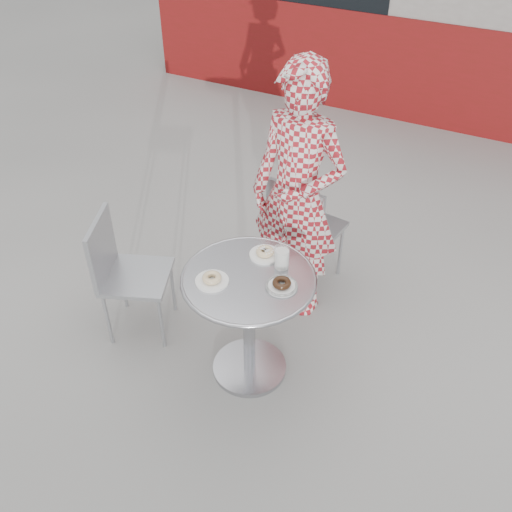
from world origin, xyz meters
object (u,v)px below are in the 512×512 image
at_px(seated_person, 298,196).
at_px(plate_checker, 282,285).
at_px(milk_cup, 282,258).
at_px(bistro_table, 249,302).
at_px(plate_far, 265,253).
at_px(chair_left, 138,297).
at_px(plate_near, 212,279).
at_px(chair_far, 306,250).

relative_size(seated_person, plate_checker, 9.86).
bearing_deg(milk_cup, seated_person, 105.26).
xyz_separation_m(bistro_table, plate_checker, (0.18, 0.01, 0.18)).
distance_m(bistro_table, seated_person, 0.72).
bearing_deg(plate_far, milk_cup, -20.99).
height_order(bistro_table, chair_left, chair_left).
bearing_deg(bistro_table, plate_far, 91.50).
height_order(plate_checker, milk_cup, milk_cup).
bearing_deg(plate_near, milk_cup, 45.64).
bearing_deg(plate_near, chair_left, 168.79).
height_order(chair_left, seated_person, seated_person).
height_order(chair_left, plate_near, chair_left).
bearing_deg(bistro_table, chair_left, 179.44).
relative_size(plate_checker, milk_cup, 1.29).
bearing_deg(milk_cup, plate_far, 159.01).
relative_size(bistro_table, plate_checker, 4.35).
height_order(chair_far, chair_left, chair_far).
xyz_separation_m(plate_checker, milk_cup, (-0.07, 0.14, 0.05)).
distance_m(bistro_table, plate_near, 0.26).
xyz_separation_m(seated_person, plate_checker, (0.21, -0.65, -0.08)).
bearing_deg(chair_far, plate_checker, 111.31).
bearing_deg(chair_far, milk_cup, 108.96).
distance_m(bistro_table, chair_far, 0.92).
xyz_separation_m(bistro_table, plate_near, (-0.15, -0.11, 0.19)).
height_order(chair_far, plate_checker, chair_far).
bearing_deg(chair_far, chair_left, 57.52).
height_order(plate_far, plate_near, same).
xyz_separation_m(bistro_table, chair_left, (-0.76, 0.01, -0.29)).
bearing_deg(chair_left, seated_person, -70.02).
xyz_separation_m(plate_far, plate_near, (-0.14, -0.31, -0.00)).
height_order(chair_far, plate_far, chair_far).
bearing_deg(bistro_table, plate_checker, 3.27).
xyz_separation_m(chair_left, plate_far, (0.76, 0.19, 0.48)).
xyz_separation_m(chair_far, milk_cup, (0.15, -0.73, 0.51)).
bearing_deg(plate_near, plate_far, 65.50).
bearing_deg(seated_person, chair_left, -131.93).
bearing_deg(plate_checker, seated_person, 107.52).
distance_m(chair_far, chair_left, 1.13).
distance_m(chair_far, plate_near, 1.10).
height_order(chair_left, milk_cup, milk_cup).
height_order(chair_far, seated_person, seated_person).
distance_m(chair_left, plate_checker, 1.05).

